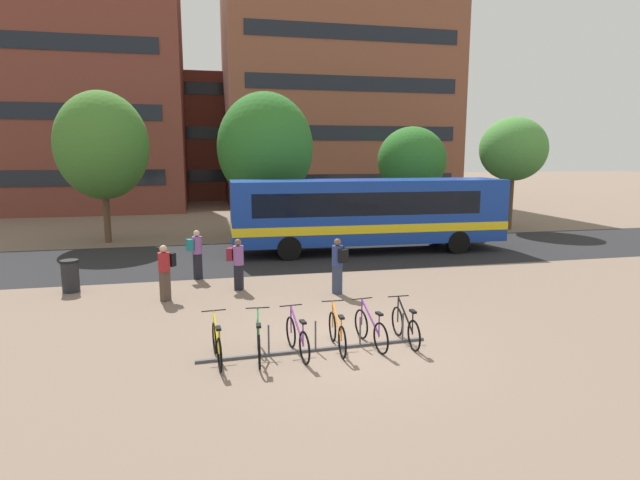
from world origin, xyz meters
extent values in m
plane|color=#7A6656|center=(0.00, 0.00, 0.00)|extent=(200.00, 200.00, 0.00)
cube|color=#232326|center=(0.00, 10.69, 0.00)|extent=(80.00, 7.20, 0.01)
cube|color=#14389E|center=(3.88, 10.69, 1.85)|extent=(12.07, 2.89, 2.70)
cube|color=yellow|center=(3.88, 10.69, 1.20)|extent=(12.09, 2.91, 0.36)
cube|color=black|center=(9.33, 10.54, 2.98)|extent=(1.07, 2.32, 0.40)
cube|color=black|center=(9.86, 10.52, 2.12)|extent=(0.14, 2.19, 1.40)
cube|color=black|center=(3.62, 11.95, 2.25)|extent=(9.84, 0.34, 0.97)
cube|color=black|center=(3.55, 9.46, 2.25)|extent=(9.84, 0.34, 0.97)
cylinder|color=black|center=(7.64, 11.74, 0.50)|extent=(1.01, 0.33, 1.00)
cylinder|color=black|center=(7.57, 9.43, 0.50)|extent=(1.01, 0.33, 1.00)
cylinder|color=black|center=(0.20, 11.96, 0.50)|extent=(1.01, 0.33, 1.00)
cylinder|color=black|center=(0.13, 9.65, 0.50)|extent=(1.01, 0.33, 1.00)
cube|color=#47474C|center=(-0.93, -0.26, 0.03)|extent=(5.23, 0.30, 0.06)
cylinder|color=#47474C|center=(-3.02, -0.34, 0.35)|extent=(0.04, 0.04, 0.70)
cylinder|color=#47474C|center=(-1.97, -0.30, 0.35)|extent=(0.04, 0.04, 0.70)
cylinder|color=#47474C|center=(-0.93, -0.26, 0.35)|extent=(0.04, 0.04, 0.70)
cylinder|color=#47474C|center=(0.12, -0.21, 0.35)|extent=(0.04, 0.04, 0.70)
cylinder|color=#47474C|center=(1.16, -0.17, 0.35)|extent=(0.04, 0.04, 0.70)
torus|color=black|center=(-3.11, 0.11, 0.35)|extent=(0.09, 0.71, 0.70)
torus|color=black|center=(-3.03, -0.91, 0.35)|extent=(0.09, 0.71, 0.70)
cube|color=yellow|center=(-3.07, -0.38, 0.67)|extent=(0.10, 0.92, 0.58)
cylinder|color=yellow|center=(-3.04, -0.81, 0.62)|extent=(0.03, 0.03, 0.55)
cube|color=black|center=(-3.04, -0.81, 0.88)|extent=(0.12, 0.23, 0.05)
cylinder|color=yellow|center=(-3.10, 0.09, 0.67)|extent=(0.03, 0.03, 0.65)
cylinder|color=black|center=(-3.10, 0.09, 0.98)|extent=(0.52, 0.07, 0.03)
torus|color=black|center=(-2.16, 0.10, 0.35)|extent=(0.10, 0.71, 0.70)
torus|color=black|center=(-2.24, -0.92, 0.35)|extent=(0.10, 0.71, 0.70)
cube|color=#1E7F38|center=(-2.20, -0.39, 0.67)|extent=(0.11, 0.92, 0.58)
cylinder|color=#1E7F38|center=(-2.23, -0.82, 0.62)|extent=(0.03, 0.03, 0.55)
cube|color=black|center=(-2.23, -0.82, 0.88)|extent=(0.12, 0.23, 0.05)
cylinder|color=#1E7F38|center=(-2.16, 0.08, 0.67)|extent=(0.03, 0.03, 0.65)
cylinder|color=black|center=(-2.16, 0.08, 0.98)|extent=(0.52, 0.07, 0.03)
torus|color=black|center=(-1.41, 0.11, 0.35)|extent=(0.12, 0.70, 0.70)
torus|color=black|center=(-1.30, -0.90, 0.35)|extent=(0.12, 0.70, 0.70)
cube|color=#702893|center=(-1.36, -0.37, 0.67)|extent=(0.13, 0.92, 0.58)
cylinder|color=#702893|center=(-1.31, -0.80, 0.62)|extent=(0.03, 0.03, 0.55)
cube|color=black|center=(-1.31, -0.80, 0.88)|extent=(0.12, 0.23, 0.05)
cylinder|color=#702893|center=(-1.41, 0.10, 0.67)|extent=(0.04, 0.04, 0.65)
cylinder|color=black|center=(-1.41, 0.10, 0.98)|extent=(0.52, 0.09, 0.03)
torus|color=black|center=(-0.41, 0.26, 0.35)|extent=(0.07, 0.71, 0.70)
torus|color=black|center=(-0.45, -0.76, 0.35)|extent=(0.07, 0.71, 0.70)
cube|color=orange|center=(-0.43, -0.23, 0.67)|extent=(0.07, 0.92, 0.58)
cylinder|color=orange|center=(-0.45, -0.66, 0.62)|extent=(0.03, 0.03, 0.55)
cube|color=black|center=(-0.45, -0.66, 0.88)|extent=(0.11, 0.22, 0.05)
cylinder|color=orange|center=(-0.41, 0.24, 0.67)|extent=(0.03, 0.03, 0.65)
cylinder|color=black|center=(-0.41, 0.24, 0.98)|extent=(0.52, 0.05, 0.03)
torus|color=black|center=(0.30, 0.29, 0.35)|extent=(0.13, 0.70, 0.70)
torus|color=black|center=(0.43, -0.72, 0.35)|extent=(0.13, 0.70, 0.70)
cube|color=#702893|center=(0.36, -0.20, 0.67)|extent=(0.15, 0.92, 0.58)
cylinder|color=#702893|center=(0.42, -0.62, 0.62)|extent=(0.03, 0.03, 0.55)
cube|color=black|center=(0.42, -0.62, 0.88)|extent=(0.13, 0.23, 0.05)
cylinder|color=#702893|center=(0.30, 0.27, 0.67)|extent=(0.04, 0.04, 0.65)
cylinder|color=black|center=(0.30, 0.27, 0.98)|extent=(0.52, 0.09, 0.03)
torus|color=black|center=(1.21, 0.29, 0.35)|extent=(0.05, 0.70, 0.70)
torus|color=black|center=(1.20, -0.73, 0.35)|extent=(0.05, 0.70, 0.70)
cube|color=black|center=(1.21, -0.20, 0.67)|extent=(0.04, 0.92, 0.58)
cylinder|color=black|center=(1.20, -0.63, 0.62)|extent=(0.03, 0.03, 0.55)
cube|color=black|center=(1.20, -0.63, 0.88)|extent=(0.10, 0.22, 0.05)
cylinder|color=black|center=(1.21, 0.27, 0.67)|extent=(0.03, 0.03, 0.65)
cylinder|color=black|center=(1.21, 0.27, 0.98)|extent=(0.52, 0.03, 0.03)
cube|color=black|center=(-2.21, 5.39, 0.41)|extent=(0.31, 0.28, 0.82)
cylinder|color=#7F4C93|center=(-2.21, 5.39, 1.13)|extent=(0.44, 0.44, 0.61)
sphere|color=brown|center=(-2.21, 5.39, 1.55)|extent=(0.22, 0.22, 0.22)
cube|color=maroon|center=(-2.45, 5.48, 1.16)|extent=(0.27, 0.33, 0.40)
cube|color=#2D3851|center=(0.75, 4.25, 0.45)|extent=(0.30, 0.32, 0.89)
cylinder|color=navy|center=(0.75, 4.25, 1.21)|extent=(0.46, 0.46, 0.63)
sphere|color=brown|center=(0.75, 4.25, 1.64)|extent=(0.22, 0.22, 0.22)
cube|color=black|center=(0.88, 4.02, 1.24)|extent=(0.33, 0.29, 0.40)
cube|color=black|center=(-3.50, 7.15, 0.45)|extent=(0.32, 0.28, 0.90)
cylinder|color=#7F4C93|center=(-3.50, 7.15, 1.21)|extent=(0.44, 0.44, 0.60)
sphere|color=tan|center=(-3.50, 7.15, 1.62)|extent=(0.22, 0.22, 0.22)
cube|color=#197075|center=(-3.74, 7.05, 1.24)|extent=(0.27, 0.33, 0.40)
cube|color=#47382D|center=(-4.43, 4.62, 0.45)|extent=(0.33, 0.33, 0.90)
cylinder|color=maroon|center=(-4.43, 4.62, 1.18)|extent=(0.48, 0.48, 0.56)
sphere|color=tan|center=(-4.43, 4.62, 1.57)|extent=(0.22, 0.22, 0.22)
cube|color=black|center=(-4.25, 4.81, 1.21)|extent=(0.33, 0.32, 0.40)
cylinder|color=#232328|center=(-7.41, 6.32, 0.47)|extent=(0.52, 0.52, 0.95)
cylinder|color=black|center=(-7.41, 6.32, 0.99)|extent=(0.55, 0.55, 0.08)
cylinder|color=brown|center=(13.98, 15.52, 1.53)|extent=(0.32, 0.32, 3.06)
ellipsoid|color=#4C8E3D|center=(13.98, 15.52, 4.58)|extent=(3.74, 3.74, 3.57)
cylinder|color=brown|center=(-7.86, 15.92, 1.26)|extent=(0.32, 0.32, 2.52)
ellipsoid|color=#427A2D|center=(-7.86, 15.92, 4.71)|extent=(4.34, 4.34, 5.15)
cylinder|color=brown|center=(-0.05, 15.62, 1.13)|extent=(0.32, 0.32, 2.27)
ellipsoid|color=#2D7028|center=(-0.05, 15.62, 4.62)|extent=(4.84, 4.84, 5.53)
cylinder|color=brown|center=(8.27, 16.49, 1.18)|extent=(0.32, 0.32, 2.36)
ellipsoid|color=#2D7028|center=(8.27, 16.49, 3.95)|extent=(3.83, 3.83, 3.73)
cube|color=brown|center=(-15.18, 32.74, 8.90)|extent=(21.40, 10.43, 17.80)
cube|color=black|center=(-15.18, 27.49, 2.67)|extent=(18.83, 0.06, 1.10)
cube|color=black|center=(-15.18, 27.49, 7.12)|extent=(18.83, 0.06, 1.10)
cube|color=black|center=(-15.18, 27.49, 11.57)|extent=(18.83, 0.06, 1.10)
cube|color=brown|center=(8.29, 33.63, 9.18)|extent=(18.75, 11.43, 18.37)
cube|color=black|center=(8.29, 27.88, 2.20)|extent=(16.50, 0.06, 1.10)
cube|color=black|center=(8.29, 27.88, 5.88)|extent=(16.50, 0.06, 1.10)
cube|color=black|center=(8.29, 27.88, 9.55)|extent=(16.50, 0.06, 1.10)
cube|color=black|center=(8.29, 27.88, 13.22)|extent=(16.50, 0.06, 1.10)
cube|color=brown|center=(-2.01, 44.40, 5.79)|extent=(15.66, 13.50, 11.58)
cube|color=black|center=(-2.01, 37.62, 2.32)|extent=(13.78, 0.06, 1.10)
cube|color=black|center=(-2.01, 37.62, 6.17)|extent=(13.78, 0.06, 1.10)
cube|color=black|center=(-2.01, 37.62, 10.03)|extent=(13.78, 0.06, 1.10)
camera|label=1|loc=(-3.25, -10.90, 4.33)|focal=28.99mm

